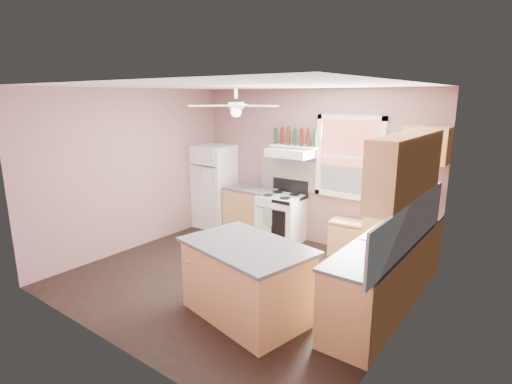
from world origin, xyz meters
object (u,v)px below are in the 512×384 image
Objects in this scene: stove at (281,219)px; refrigerator at (215,186)px; island at (247,282)px; toaster at (251,184)px; cart at (347,240)px.

refrigerator is at bearing 176.47° from stove.
island is at bearing -69.72° from stove.
stove is at bearing -3.50° from refrigerator.
island is (1.69, -2.29, -0.56)m from toaster.
toaster is 0.85m from stove.
refrigerator is 5.83× the size of toaster.
toaster is at bearing -179.27° from stove.
refrigerator is 3.53m from island.
refrigerator is 2.87m from cart.
stove and island have the same top height.
refrigerator reaches higher than cart.
refrigerator reaches higher than toaster.
cart is 2.44m from island.
stove is 2.57m from island.
stove is 1.60× the size of cart.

